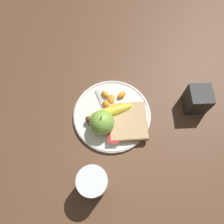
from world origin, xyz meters
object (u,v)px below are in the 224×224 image
object	(u,v)px
juice_glass	(93,183)
jam_packet	(113,138)
banana	(109,113)
condiment_caddy	(197,99)
apple	(102,122)
plate	(112,115)
fork	(107,115)
bread_slice	(128,122)

from	to	relation	value
juice_glass	jam_packet	xyz separation A→B (m)	(0.13, -0.06, -0.03)
banana	condiment_caddy	size ratio (longest dim) A/B	1.85
apple	plate	bearing A→B (deg)	-38.40
banana	jam_packet	size ratio (longest dim) A/B	3.90
jam_packet	condiment_caddy	world-z (taller)	condiment_caddy
apple	fork	xyz separation A→B (m)	(0.04, -0.02, -0.04)
apple	bread_slice	distance (m)	0.08
banana	fork	distance (m)	0.02
apple	bread_slice	size ratio (longest dim) A/B	0.67
juice_glass	banana	size ratio (longest dim) A/B	0.66
bread_slice	jam_packet	xyz separation A→B (m)	(-0.05, 0.05, -0.00)
bread_slice	condiment_caddy	xyz separation A→B (m)	(0.06, -0.22, 0.02)
apple	fork	bearing A→B (deg)	-22.81
apple	bread_slice	xyz separation A→B (m)	(0.01, -0.08, -0.03)
juice_glass	fork	world-z (taller)	juice_glass
apple	jam_packet	size ratio (longest dim) A/B	2.09
condiment_caddy	fork	bearing A→B (deg)	96.09
bread_slice	jam_packet	distance (m)	0.07
banana	bread_slice	distance (m)	0.06
juice_glass	fork	size ratio (longest dim) A/B	0.65
bread_slice	jam_packet	bearing A→B (deg)	135.35
banana	bread_slice	xyz separation A→B (m)	(-0.03, -0.06, -0.01)
jam_packet	bread_slice	bearing A→B (deg)	-44.65
apple	fork	distance (m)	0.05
plate	condiment_caddy	world-z (taller)	condiment_caddy
bread_slice	jam_packet	world-z (taller)	same
plate	fork	distance (m)	0.02
fork	plate	bearing A→B (deg)	79.58
juice_glass	fork	xyz separation A→B (m)	(0.21, -0.04, -0.03)
banana	jam_packet	world-z (taller)	banana
plate	banana	world-z (taller)	banana
apple	fork	size ratio (longest dim) A/B	0.53
bread_slice	condiment_caddy	distance (m)	0.23
apple	condiment_caddy	bearing A→B (deg)	-77.32
plate	juice_glass	world-z (taller)	juice_glass
plate	apple	distance (m)	0.07
bread_slice	condiment_caddy	size ratio (longest dim) A/B	1.49
condiment_caddy	jam_packet	bearing A→B (deg)	111.75
banana	condiment_caddy	world-z (taller)	condiment_caddy
juice_glass	banana	world-z (taller)	juice_glass
juice_glass	plate	bearing A→B (deg)	-15.56
bread_slice	fork	xyz separation A→B (m)	(0.03, 0.06, -0.01)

